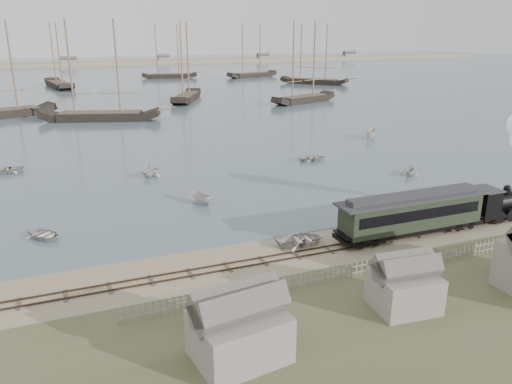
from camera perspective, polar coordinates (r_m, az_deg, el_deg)
name	(u,v)px	position (r m, az deg, el deg)	size (l,w,h in m)	color
ground	(297,244)	(43.79, 4.69, -5.98)	(600.00, 600.00, 0.00)	tan
harbor_water	(104,78)	(207.28, -16.99, 12.36)	(600.00, 336.00, 0.06)	#475B65
rail_track	(307,253)	(42.15, 5.90, -6.95)	(120.00, 1.80, 0.16)	#39291F
picket_fence_west	(257,296)	(35.69, 0.17, -11.83)	(19.00, 0.10, 1.20)	gray
picket_fence_east	(473,256)	(45.21, 23.56, -6.72)	(15.00, 0.10, 1.20)	gray
shed_left	(240,357)	(29.95, -1.89, -18.38)	(5.00, 4.00, 4.10)	gray
shed_mid	(402,308)	(35.77, 16.38, -12.57)	(4.00, 3.50, 3.60)	gray
far_spit	(89,65)	(286.85, -18.55, 13.58)	(500.00, 20.00, 1.80)	tan
passenger_coach	(412,212)	(46.75, 17.37, -2.22)	(14.73, 2.84, 3.58)	black
beached_dinghy	(301,240)	(43.63, 5.16, -5.44)	(4.36, 3.12, 0.90)	#BCB9B3
rowboat_0	(45,235)	(48.30, -22.99, -4.53)	(3.53, 2.52, 0.73)	#BCB9B3
rowboat_1	(151,170)	(64.57, -11.95, 2.47)	(3.12, 2.69, 1.64)	#BCB9B3
rowboat_2	(200,198)	(53.56, -6.37, -0.70)	(3.16, 1.19, 1.22)	#BCB9B3
rowboat_3	(313,158)	(71.47, 6.50, 3.90)	(3.86, 2.76, 0.80)	#BCB9B3
rowboat_4	(410,170)	(66.63, 17.21, 2.45)	(2.78, 2.40, 1.46)	#BCB9B3
rowboat_5	(371,134)	(87.89, 13.01, 6.47)	(4.11, 1.55, 1.59)	#BCB9B3
rowboat_6	(5,169)	(72.62, -26.74, 2.32)	(4.36, 3.11, 0.90)	#BCB9B3
schooner_2	(96,71)	(107.30, -17.81, 13.08)	(23.91, 5.52, 20.00)	black
schooner_3	(185,62)	(133.48, -8.11, 14.55)	(20.59, 4.75, 20.00)	black
schooner_4	(305,62)	(129.36, 5.61, 14.53)	(19.81, 4.57, 20.00)	black
schooner_5	(315,54)	(175.94, 6.73, 15.40)	(23.30, 5.38, 20.00)	black
schooner_7	(56,56)	(175.67, -21.92, 14.27)	(24.03, 5.54, 20.00)	black
schooner_8	(168,51)	(198.94, -10.01, 15.55)	(20.90, 4.82, 20.00)	black
schooner_9	(252,51)	(200.81, -0.44, 15.83)	(21.39, 4.94, 20.00)	black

